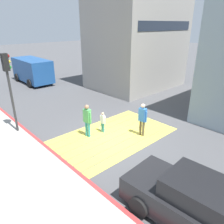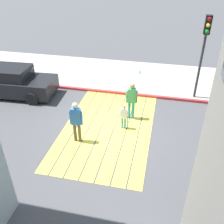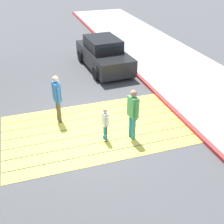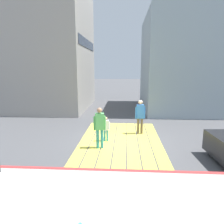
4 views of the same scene
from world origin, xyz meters
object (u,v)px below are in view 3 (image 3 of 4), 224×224
Objects in this scene: pedestrian_child_with_racket at (105,123)px; pedestrian_adult_trailing at (57,95)px; car_parked_near_curb at (104,54)px; pedestrian_adult_lead at (133,111)px.

pedestrian_adult_trailing is at bearing -52.76° from pedestrian_child_with_racket.
pedestrian_adult_trailing is 1.51× the size of pedestrian_child_with_racket.
pedestrian_adult_trailing is at bearing 55.92° from car_parked_near_curb.
pedestrian_adult_lead is at bearing 139.37° from pedestrian_adult_trailing.
pedestrian_adult_lead reaches higher than pedestrian_child_with_racket.
car_parked_near_curb is 3.69× the size of pedestrian_child_with_racket.
pedestrian_child_with_racket is (1.84, 6.29, -0.07)m from car_parked_near_curb.
pedestrian_adult_lead reaches higher than car_parked_near_curb.
car_parked_near_curb is at bearing -124.08° from pedestrian_adult_trailing.
pedestrian_adult_lead is 2.85m from pedestrian_adult_trailing.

